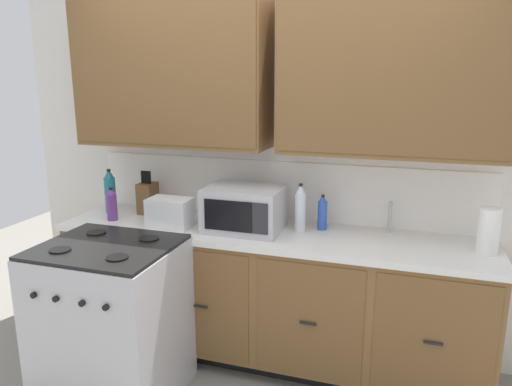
% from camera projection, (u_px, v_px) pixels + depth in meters
% --- Properties ---
extents(ground_plane, '(8.00, 8.00, 0.00)m').
position_uv_depth(ground_plane, '(253.00, 383.00, 3.02)').
color(ground_plane, gray).
extents(wall_unit, '(3.93, 0.40, 2.55)m').
position_uv_depth(wall_unit, '(278.00, 110.00, 3.09)').
color(wall_unit, white).
rests_on(wall_unit, ground_plane).
extents(counter_run, '(2.76, 0.64, 0.91)m').
position_uv_depth(counter_run, '(268.00, 295.00, 3.19)').
color(counter_run, black).
rests_on(counter_run, ground_plane).
extents(stove_range, '(0.76, 0.68, 0.95)m').
position_uv_depth(stove_range, '(112.00, 321.00, 2.84)').
color(stove_range, '#B7B7BC').
rests_on(stove_range, ground_plane).
extents(microwave, '(0.48, 0.37, 0.28)m').
position_uv_depth(microwave, '(244.00, 209.00, 3.07)').
color(microwave, '#B7B7BC').
rests_on(microwave, counter_run).
extents(toaster, '(0.28, 0.18, 0.19)m').
position_uv_depth(toaster, '(170.00, 213.00, 3.15)').
color(toaster, white).
rests_on(toaster, counter_run).
extents(knife_block, '(0.11, 0.14, 0.31)m').
position_uv_depth(knife_block, '(148.00, 197.00, 3.46)').
color(knife_block, brown).
rests_on(knife_block, counter_run).
extents(sink_faucet, '(0.02, 0.02, 0.20)m').
position_uv_depth(sink_faucet, '(390.00, 217.00, 3.03)').
color(sink_faucet, '#B2B5BA').
rests_on(sink_faucet, counter_run).
extents(paper_towel_roll, '(0.12, 0.12, 0.26)m').
position_uv_depth(paper_towel_roll, '(489.00, 231.00, 2.66)').
color(paper_towel_roll, white).
rests_on(paper_towel_roll, counter_run).
extents(bottle_violet, '(0.07, 0.07, 0.23)m').
position_uv_depth(bottle_violet, '(112.00, 204.00, 3.29)').
color(bottle_violet, '#663384').
rests_on(bottle_violet, counter_run).
extents(bottle_clear, '(0.07, 0.07, 0.31)m').
position_uv_depth(bottle_clear, '(300.00, 208.00, 3.05)').
color(bottle_clear, silver).
rests_on(bottle_clear, counter_run).
extents(bottle_teal, '(0.08, 0.08, 0.32)m').
position_uv_depth(bottle_teal, '(110.00, 191.00, 3.47)').
color(bottle_teal, '#1E707A').
rests_on(bottle_teal, counter_run).
extents(bottle_blue, '(0.06, 0.06, 0.23)m').
position_uv_depth(bottle_blue, '(322.00, 213.00, 3.09)').
color(bottle_blue, blue).
rests_on(bottle_blue, counter_run).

